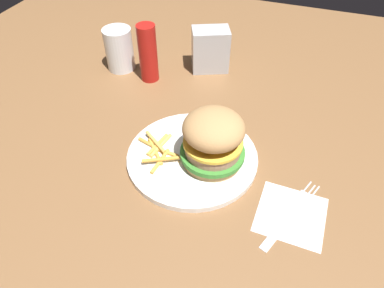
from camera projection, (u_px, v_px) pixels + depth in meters
The scene contains 9 objects.
ground_plane at pixel (186, 157), 0.68m from camera, with size 1.60×1.60×0.00m, color brown.
plate at pixel (192, 157), 0.67m from camera, with size 0.25×0.25×0.01m, color white.
sandwich at pixel (214, 137), 0.62m from camera, with size 0.12×0.12×0.11m.
fries_pile at pixel (158, 150), 0.67m from camera, with size 0.11×0.10×0.01m.
napkin at pixel (291, 214), 0.58m from camera, with size 0.11×0.11×0.00m, color white.
fork at pixel (292, 213), 0.58m from camera, with size 0.17×0.08×0.00m.
drink_glass at pixel (119, 51), 0.87m from camera, with size 0.07×0.07×0.11m.
napkin_dispenser at pixel (210, 50), 0.87m from camera, with size 0.09×0.06×0.11m, color #B7BABF.
ketchup_bottle at pixel (148, 53), 0.82m from camera, with size 0.04×0.04×0.14m, color #B21914.
Camera 1 is at (-0.44, -0.17, 0.49)m, focal length 32.68 mm.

